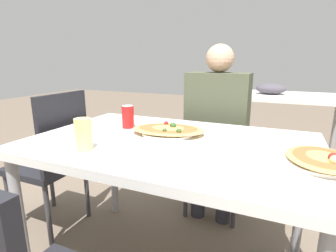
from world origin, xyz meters
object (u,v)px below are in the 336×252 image
chair_side_left (54,156)px  pizza_main (168,130)px  pizza_second (322,160)px  soda_can (128,117)px  drink_glass (83,134)px  chair_far_seated (219,143)px  dining_table (171,154)px  person_seated (217,121)px

chair_side_left → pizza_main: (0.79, 0.03, 0.25)m
chair_side_left → pizza_second: 1.49m
chair_side_left → pizza_second: bearing=-95.0°
soda_can → drink_glass: bearing=-85.3°
chair_far_seated → pizza_second: chair_far_seated is taller
dining_table → chair_far_seated: (0.06, 0.76, -0.16)m
soda_can → pizza_second: size_ratio=0.38×
chair_far_seated → drink_glass: chair_far_seated is taller
dining_table → soda_can: 0.36m
dining_table → pizza_second: 0.62m
dining_table → drink_glass: size_ratio=9.84×
person_seated → soda_can: (-0.38, -0.52, 0.10)m
chair_side_left → drink_glass: chair_side_left is taller
chair_far_seated → pizza_main: bearing=79.6°
chair_far_seated → soda_can: chair_far_seated is taller
dining_table → soda_can: bearing=158.1°
person_seated → drink_glass: bearing=69.3°
chair_side_left → pizza_second: chair_side_left is taller
chair_side_left → pizza_main: size_ratio=2.25×
chair_side_left → person_seated: bearing=-57.7°
dining_table → person_seated: bearing=84.3°
chair_far_seated → chair_side_left: bearing=37.2°
pizza_main → soda_can: (-0.26, 0.03, 0.04)m
chair_far_seated → pizza_main: size_ratio=2.25×
dining_table → chair_side_left: bearing=175.2°
pizza_main → soda_can: bearing=173.6°
chair_side_left → pizza_main: 0.83m
dining_table → pizza_second: pizza_second is taller
dining_table → chair_side_left: 0.87m
person_seated → drink_glass: size_ratio=8.95×
pizza_main → dining_table: bearing=-59.4°
chair_side_left → pizza_second: size_ratio=2.78×
chair_far_seated → pizza_main: chair_far_seated is taller
pizza_main → soda_can: 0.26m
person_seated → dining_table: bearing=84.3°
dining_table → chair_side_left: size_ratio=1.45×
chair_far_seated → person_seated: 0.23m
chair_far_seated → pizza_second: 1.02m
dining_table → pizza_main: 0.14m
drink_glass → pizza_second: drink_glass is taller
chair_far_seated → chair_side_left: (-0.91, -0.69, 0.00)m
person_seated → pizza_second: 0.89m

